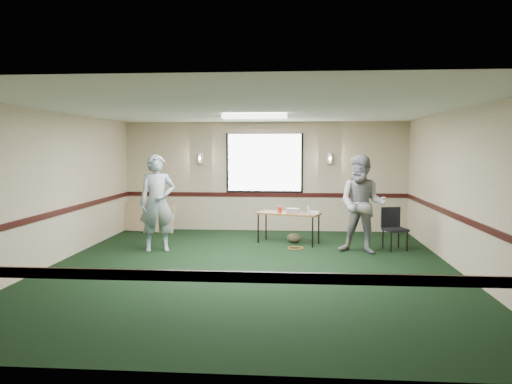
# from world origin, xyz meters

# --- Properties ---
(ground) EXTENTS (8.00, 8.00, 0.00)m
(ground) POSITION_xyz_m (0.00, 0.00, 0.00)
(ground) COLOR black
(ground) RESTS_ON ground
(room_shell) EXTENTS (8.00, 8.02, 8.00)m
(room_shell) POSITION_xyz_m (0.00, 2.12, 1.58)
(room_shell) COLOR tan
(room_shell) RESTS_ON ground
(folding_table) EXTENTS (1.44, 0.96, 0.67)m
(folding_table) POSITION_xyz_m (0.62, 2.33, 0.62)
(folding_table) COLOR brown
(folding_table) RESTS_ON ground
(projector) EXTENTS (0.27, 0.23, 0.09)m
(projector) POSITION_xyz_m (0.71, 2.38, 0.71)
(projector) COLOR gray
(projector) RESTS_ON folding_table
(game_console) EXTENTS (0.23, 0.19, 0.05)m
(game_console) POSITION_xyz_m (1.15, 2.19, 0.70)
(game_console) COLOR white
(game_console) RESTS_ON folding_table
(red_cup) EXTENTS (0.08, 0.08, 0.12)m
(red_cup) POSITION_xyz_m (0.43, 2.34, 0.73)
(red_cup) COLOR #B7180C
(red_cup) RESTS_ON folding_table
(water_bottle) EXTENTS (0.06, 0.06, 0.19)m
(water_bottle) POSITION_xyz_m (1.04, 2.08, 0.76)
(water_bottle) COLOR #89B9E0
(water_bottle) RESTS_ON folding_table
(duffel_bag) EXTENTS (0.32, 0.25, 0.21)m
(duffel_bag) POSITION_xyz_m (0.74, 2.40, 0.11)
(duffel_bag) COLOR #443F27
(duffel_bag) RESTS_ON ground
(cable_coil) EXTENTS (0.35, 0.35, 0.02)m
(cable_coil) POSITION_xyz_m (0.77, 1.79, 0.01)
(cable_coil) COLOR #D0481A
(cable_coil) RESTS_ON ground
(folded_table) EXTENTS (1.40, 0.56, 0.71)m
(folded_table) POSITION_xyz_m (-2.83, 3.60, 0.36)
(folded_table) COLOR tan
(folded_table) RESTS_ON ground
(conference_chair) EXTENTS (0.52, 0.53, 0.85)m
(conference_chair) POSITION_xyz_m (2.75, 1.88, 0.50)
(conference_chair) COLOR black
(conference_chair) RESTS_ON ground
(person_left) EXTENTS (0.81, 0.66, 1.93)m
(person_left) POSITION_xyz_m (-1.98, 1.37, 0.96)
(person_left) COLOR teal
(person_left) RESTS_ON ground
(person_right) EXTENTS (1.12, 0.99, 1.92)m
(person_right) POSITION_xyz_m (2.06, 1.44, 0.96)
(person_right) COLOR #748AB4
(person_right) RESTS_ON ground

